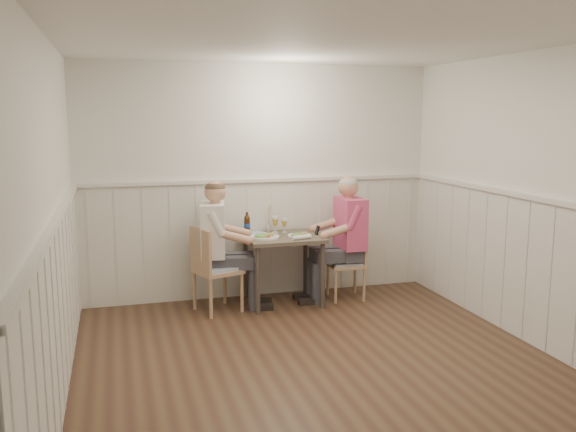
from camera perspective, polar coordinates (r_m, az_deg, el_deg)
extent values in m
plane|color=#442B1E|center=(5.08, 3.48, -14.25)|extent=(4.50, 4.50, 0.00)
cube|color=white|center=(6.86, -2.69, 3.21)|extent=(4.00, 0.04, 2.60)
cube|color=white|center=(2.75, 19.67, -6.69)|extent=(4.00, 0.04, 2.60)
cube|color=white|center=(4.47, -21.31, -0.74)|extent=(0.04, 4.50, 2.60)
cube|color=white|center=(5.70, 22.94, 1.22)|extent=(0.04, 4.50, 2.60)
cube|color=white|center=(4.69, 3.81, 16.15)|extent=(4.00, 4.50, 0.02)
cube|color=silver|center=(6.94, -2.62, -2.14)|extent=(3.98, 0.03, 1.30)
cube|color=silver|center=(4.62, -20.64, -8.70)|extent=(0.03, 4.48, 1.30)
cube|color=silver|center=(5.81, 22.42, -5.14)|extent=(0.03, 4.48, 1.30)
cube|color=silver|center=(6.83, -2.63, 3.35)|extent=(3.98, 0.06, 0.04)
cube|color=silver|center=(4.46, -20.94, -0.47)|extent=(0.06, 4.48, 0.04)
cube|color=silver|center=(5.68, 22.72, 1.41)|extent=(0.06, 4.48, 0.04)
cube|color=#4C4337|center=(6.59, -0.48, -2.04)|extent=(0.81, 0.70, 0.04)
cylinder|color=#3F3833|center=(6.31, -2.85, -6.08)|extent=(0.05, 0.05, 0.71)
cylinder|color=#3F3833|center=(6.88, -3.99, -4.79)|extent=(0.05, 0.05, 0.71)
cylinder|color=#3F3833|center=(6.50, 3.25, -5.62)|extent=(0.05, 0.05, 0.71)
cylinder|color=#3F3833|center=(7.05, 1.64, -4.41)|extent=(0.05, 0.05, 0.71)
cube|color=tan|center=(6.87, 5.44, -4.54)|extent=(0.41, 0.41, 0.04)
cube|color=slate|center=(6.86, 5.45, -4.28)|extent=(0.37, 0.37, 0.03)
cube|color=tan|center=(6.87, 6.84, -2.70)|extent=(0.06, 0.38, 0.40)
cylinder|color=tan|center=(6.82, 7.14, -6.44)|extent=(0.03, 0.03, 0.37)
cylinder|color=tan|center=(6.72, 4.49, -6.62)|extent=(0.03, 0.03, 0.37)
cylinder|color=tan|center=(7.11, 6.29, -5.75)|extent=(0.03, 0.03, 0.37)
cylinder|color=tan|center=(7.02, 3.75, -5.91)|extent=(0.03, 0.03, 0.37)
cube|color=tan|center=(6.43, -6.60, -5.10)|extent=(0.54, 0.54, 0.04)
cube|color=slate|center=(6.42, -6.60, -4.79)|extent=(0.49, 0.49, 0.03)
cube|color=tan|center=(6.28, -8.18, -3.19)|extent=(0.17, 0.41, 0.45)
cylinder|color=tan|center=(6.56, -8.73, -6.90)|extent=(0.04, 0.04, 0.42)
cylinder|color=tan|center=(6.73, -5.93, -6.44)|extent=(0.04, 0.04, 0.42)
cylinder|color=tan|center=(6.25, -7.23, -7.69)|extent=(0.04, 0.04, 0.42)
cylinder|color=tan|center=(6.42, -4.34, -7.18)|extent=(0.04, 0.04, 0.42)
cube|color=#3F3F47|center=(6.90, 5.61, -5.84)|extent=(0.45, 0.41, 0.46)
cube|color=#3F3F47|center=(6.76, 4.03, -3.59)|extent=(0.43, 0.37, 0.13)
cube|color=pink|center=(6.76, 5.70, -0.66)|extent=(0.25, 0.45, 0.56)
sphere|color=tan|center=(6.70, 5.75, 2.74)|extent=(0.22, 0.22, 0.22)
sphere|color=#A5A5A0|center=(6.70, 5.76, 3.00)|extent=(0.21, 0.21, 0.21)
cube|color=black|center=(6.64, 2.73, -0.76)|extent=(0.02, 0.07, 0.13)
cube|color=#3F3F47|center=(6.55, -6.76, -6.69)|extent=(0.51, 0.48, 0.46)
cube|color=#3F3F47|center=(6.48, -5.00, -4.20)|extent=(0.48, 0.44, 0.13)
cube|color=white|center=(6.41, -6.86, -1.26)|extent=(0.32, 0.48, 0.56)
sphere|color=tan|center=(6.35, -6.93, 2.30)|extent=(0.22, 0.22, 0.22)
sphere|color=#4C3828|center=(6.34, -6.94, 2.57)|extent=(0.21, 0.21, 0.21)
cylinder|color=white|center=(6.56, 1.07, -1.85)|extent=(0.25, 0.25, 0.02)
ellipsoid|color=#3F722D|center=(6.51, 0.83, -1.64)|extent=(0.12, 0.10, 0.05)
sphere|color=#A0944C|center=(6.58, 1.51, -1.59)|extent=(0.03, 0.03, 0.03)
cube|color=brown|center=(6.61, 1.08, -1.63)|extent=(0.07, 0.05, 0.01)
cylinder|color=white|center=(6.63, 1.51, -1.54)|extent=(0.05, 0.05, 0.03)
cylinder|color=white|center=(6.48, -2.18, -1.97)|extent=(0.31, 0.31, 0.02)
ellipsoid|color=#3F722D|center=(6.43, -2.51, -1.71)|extent=(0.15, 0.13, 0.06)
sphere|color=#A0944C|center=(6.50, -1.62, -1.65)|extent=(0.04, 0.04, 0.04)
cylinder|color=silver|center=(6.78, -0.33, -1.52)|extent=(0.06, 0.06, 0.01)
cylinder|color=silver|center=(6.77, -0.34, -1.22)|extent=(0.01, 0.01, 0.07)
cone|color=gold|center=(6.76, -0.34, -0.71)|extent=(0.06, 0.06, 0.06)
cylinder|color=silver|center=(6.76, -0.34, -0.34)|extent=(0.06, 0.06, 0.03)
cylinder|color=silver|center=(6.77, -1.20, -1.54)|extent=(0.07, 0.07, 0.01)
cylinder|color=silver|center=(6.76, -1.20, -1.18)|extent=(0.01, 0.01, 0.08)
cone|color=gold|center=(6.75, -1.21, -0.57)|extent=(0.07, 0.07, 0.07)
cylinder|color=silver|center=(6.74, -1.21, -0.14)|extent=(0.07, 0.07, 0.03)
cylinder|color=#321B09|center=(6.72, -3.85, -0.92)|extent=(0.07, 0.07, 0.17)
cone|color=#321B09|center=(6.70, -3.86, -0.02)|extent=(0.07, 0.07, 0.04)
cylinder|color=#321B09|center=(6.70, -3.86, 0.24)|extent=(0.03, 0.03, 0.03)
cylinder|color=#173C9B|center=(6.72, -3.85, -0.87)|extent=(0.07, 0.07, 0.05)
cylinder|color=white|center=(6.40, 1.28, -1.99)|extent=(0.22, 0.09, 0.05)
cylinder|color=silver|center=(6.83, -1.85, -1.17)|extent=(0.04, 0.04, 0.07)
cylinder|color=beige|center=(6.81, -1.85, -0.17)|extent=(0.02, 0.02, 0.22)
cone|color=beige|center=(6.79, -1.86, 0.97)|extent=(0.03, 0.03, 0.08)
cube|color=slate|center=(6.73, -3.26, -1.62)|extent=(0.32, 0.30, 0.01)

